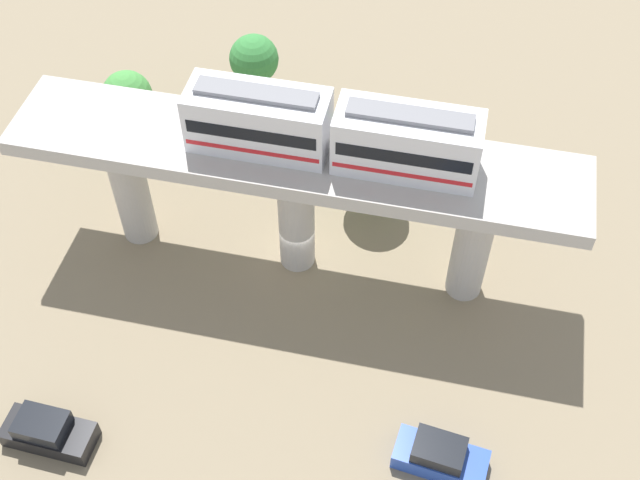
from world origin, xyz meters
TOP-DOWN VIEW (x-y plane):
  - ground_plane at (0.00, 0.00)m, footprint 120.00×120.00m
  - viaduct at (0.00, 0.00)m, footprint 5.20×28.00m
  - train at (0.00, -1.81)m, footprint 2.64×13.55m
  - parked_car_blue at (-10.30, -9.06)m, footprint 2.27×4.38m
  - parked_car_black at (-12.96, 8.74)m, footprint 1.94×4.26m
  - tree_near_viaduct at (11.55, 5.42)m, footprint 3.04×3.04m
  - tree_mid_lot at (7.75, 12.38)m, footprint 3.04×3.04m
  - tree_far_corner at (5.00, -3.09)m, footprint 3.79×3.79m

SIDE VIEW (x-z plane):
  - ground_plane at x=0.00m, z-range 0.00..0.00m
  - parked_car_blue at x=-10.30m, z-range -0.14..1.62m
  - parked_car_black at x=-12.96m, z-range -0.14..1.62m
  - tree_mid_lot at x=7.75m, z-range 0.72..5.24m
  - tree_far_corner at x=5.00m, z-range 1.01..6.84m
  - tree_near_viaduct at x=11.55m, z-range 1.21..6.76m
  - viaduct at x=0.00m, z-range 2.04..10.34m
  - train at x=0.00m, z-range 8.21..11.45m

